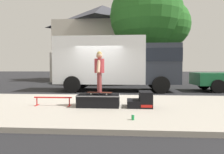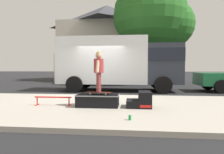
{
  "view_description": "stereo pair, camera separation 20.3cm",
  "coord_description": "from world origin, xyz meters",
  "views": [
    {
      "loc": [
        1.42,
        -9.25,
        1.32
      ],
      "look_at": [
        0.94,
        -2.38,
        1.01
      ],
      "focal_mm": 31.37,
      "sensor_mm": 36.0,
      "label": 1
    },
    {
      "loc": [
        1.62,
        -9.23,
        1.32
      ],
      "look_at": [
        0.94,
        -2.38,
        1.01
      ],
      "focal_mm": 31.37,
      "sensor_mm": 36.0,
      "label": 2
    }
  ],
  "objects": [
    {
      "name": "box_truck",
      "position": [
        0.93,
        2.2,
        1.7
      ],
      "size": [
        6.91,
        2.63,
        3.05
      ],
      "color": "white",
      "rests_on": "ground"
    },
    {
      "name": "skateboard",
      "position": [
        0.6,
        -3.18,
        0.55
      ],
      "size": [
        0.8,
        0.29,
        0.07
      ],
      "color": "#4C1E14",
      "rests_on": "skate_box"
    },
    {
      "name": "street_tree_main",
      "position": [
        3.46,
        7.36,
        5.51
      ],
      "size": [
        6.62,
        6.02,
        8.69
      ],
      "color": "brown",
      "rests_on": "ground"
    },
    {
      "name": "grind_rail",
      "position": [
        -0.9,
        -3.18,
        0.33
      ],
      "size": [
        1.22,
        0.28,
        0.29
      ],
      "color": "red",
      "rests_on": "sidewalk_slab"
    },
    {
      "name": "house_behind",
      "position": [
        -1.2,
        12.86,
        4.24
      ],
      "size": [
        9.54,
        8.23,
        8.4
      ],
      "color": "beige",
      "rests_on": "ground"
    },
    {
      "name": "ground_plane",
      "position": [
        0.0,
        0.0,
        0.0
      ],
      "size": [
        140.0,
        140.0,
        0.0
      ],
      "primitive_type": "plane",
      "color": "black"
    },
    {
      "name": "skate_box",
      "position": [
        0.58,
        -3.19,
        0.32
      ],
      "size": [
        1.31,
        0.72,
        0.38
      ],
      "color": "black",
      "rests_on": "sidewalk_slab"
    },
    {
      "name": "soda_can",
      "position": [
        1.59,
        -4.74,
        0.18
      ],
      "size": [
        0.07,
        0.07,
        0.13
      ],
      "color": "#198C3F",
      "rests_on": "sidewalk_slab"
    },
    {
      "name": "sidewalk_slab",
      "position": [
        0.0,
        -3.0,
        0.06
      ],
      "size": [
        50.0,
        5.0,
        0.12
      ],
      "primitive_type": "cube",
      "color": "#A8A093",
      "rests_on": "ground"
    },
    {
      "name": "kicker_ramp",
      "position": [
        1.92,
        -3.19,
        0.32
      ],
      "size": [
        0.76,
        0.69,
        0.48
      ],
      "color": "black",
      "rests_on": "sidewalk_slab"
    },
    {
      "name": "skater_kid",
      "position": [
        0.6,
        -3.18,
        1.32
      ],
      "size": [
        0.31,
        0.66,
        1.28
      ],
      "color": "brown",
      "rests_on": "skateboard"
    }
  ]
}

